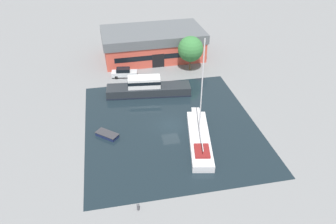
{
  "coord_description": "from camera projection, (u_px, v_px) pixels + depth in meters",
  "views": [
    {
      "loc": [
        -7.96,
        -37.86,
        27.64
      ],
      "look_at": [
        0.0,
        2.03,
        1.0
      ],
      "focal_mm": 35.0,
      "sensor_mm": 36.0,
      "label": 1
    }
  ],
  "objects": [
    {
      "name": "small_dinghy",
      "position": [
        107.0,
        135.0,
        45.13
      ],
      "size": [
        3.36,
        3.19,
        0.56
      ],
      "rotation": [
        0.0,
        0.0,
        3.99
      ],
      "color": "#19234C",
      "rests_on": "water_canal"
    },
    {
      "name": "quay_tree_near_building",
      "position": [
        191.0,
        49.0,
        60.55
      ],
      "size": [
        4.74,
        4.74,
        6.61
      ],
      "color": "brown",
      "rests_on": "ground"
    },
    {
      "name": "sailboat_moored",
      "position": [
        199.0,
        138.0,
        44.0
      ],
      "size": [
        4.89,
        13.31,
        14.28
      ],
      "rotation": [
        0.0,
        0.0,
        -0.19
      ],
      "color": "silver",
      "rests_on": "water_canal"
    },
    {
      "name": "warehouse_building",
      "position": [
        153.0,
        43.0,
        66.71
      ],
      "size": [
        20.56,
        11.8,
        5.61
      ],
      "rotation": [
        0.0,
        0.0,
        0.03
      ],
      "color": "#C64C3D",
      "rests_on": "ground"
    },
    {
      "name": "motor_cruiser",
      "position": [
        147.0,
        88.0,
        54.5
      ],
      "size": [
        14.27,
        4.62,
        3.15
      ],
      "rotation": [
        0.0,
        0.0,
        1.47
      ],
      "color": "#23282D",
      "rests_on": "water_canal"
    },
    {
      "name": "ground_plane",
      "position": [
        171.0,
        125.0,
        47.51
      ],
      "size": [
        440.0,
        440.0,
        0.0
      ],
      "primitive_type": "plane",
      "color": "gray"
    },
    {
      "name": "mooring_bollard",
      "position": [
        138.0,
        207.0,
        34.4
      ],
      "size": [
        0.31,
        0.31,
        0.83
      ],
      "color": "#47474C",
      "rests_on": "ground"
    },
    {
      "name": "water_canal",
      "position": [
        171.0,
        125.0,
        47.5
      ],
      "size": [
        24.41,
        27.05,
        0.01
      ],
      "primitive_type": "cube",
      "color": "black",
      "rests_on": "ground"
    },
    {
      "name": "parked_car",
      "position": [
        124.0,
        73.0,
        59.93
      ],
      "size": [
        4.82,
        2.39,
        1.72
      ],
      "rotation": [
        0.0,
        0.0,
        4.57
      ],
      "color": "silver",
      "rests_on": "ground"
    }
  ]
}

